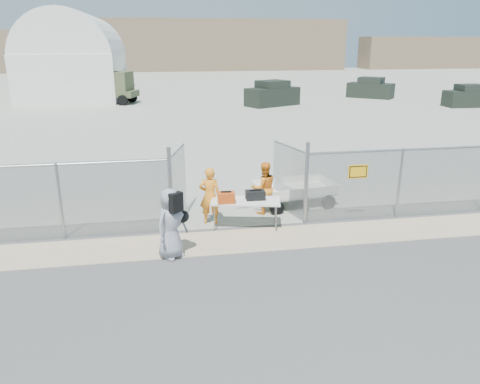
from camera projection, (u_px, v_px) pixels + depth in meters
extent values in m
plane|color=#3F3F3F|center=(253.00, 256.00, 12.08)|extent=(160.00, 160.00, 0.00)
cube|color=#9E9F8F|center=(178.00, 91.00, 51.44)|extent=(160.00, 80.00, 0.01)
cube|color=tan|center=(246.00, 240.00, 13.02)|extent=(44.00, 1.60, 0.01)
cube|color=#D14C15|center=(226.00, 197.00, 13.43)|extent=(0.51, 0.36, 0.31)
cube|color=black|center=(255.00, 195.00, 13.70)|extent=(0.56, 0.34, 0.27)
imported|color=orange|center=(210.00, 196.00, 13.97)|extent=(0.71, 0.53, 1.76)
imported|color=orange|center=(264.00, 188.00, 14.82)|extent=(0.89, 0.72, 1.70)
imported|color=gray|center=(171.00, 224.00, 11.76)|extent=(1.07, 1.03, 1.84)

